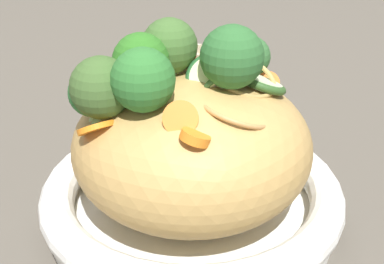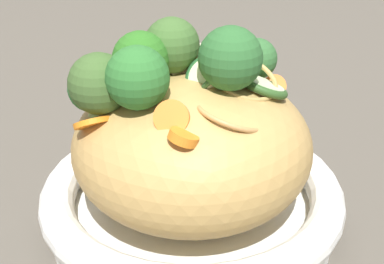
{
  "view_description": "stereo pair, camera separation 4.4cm",
  "coord_description": "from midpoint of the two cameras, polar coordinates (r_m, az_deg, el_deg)",
  "views": [
    {
      "loc": [
        -0.36,
        -0.14,
        0.29
      ],
      "look_at": [
        0.0,
        0.0,
        0.09
      ],
      "focal_mm": 48.62,
      "sensor_mm": 36.0,
      "label": 1
    },
    {
      "loc": [
        -0.35,
        -0.18,
        0.29
      ],
      "look_at": [
        0.0,
        0.0,
        0.09
      ],
      "focal_mm": 48.62,
      "sensor_mm": 36.0,
      "label": 2
    }
  ],
  "objects": [
    {
      "name": "ground_plane",
      "position": [
        0.49,
        -2.61,
        -9.69
      ],
      "size": [
        3.0,
        3.0,
        0.0
      ],
      "primitive_type": "plane",
      "color": "#544E44"
    },
    {
      "name": "serving_bowl",
      "position": [
        0.47,
        -2.67,
        -7.35
      ],
      "size": [
        0.27,
        0.27,
        0.05
      ],
      "color": "white",
      "rests_on": "ground_plane"
    },
    {
      "name": "noodle_heap",
      "position": [
        0.44,
        -2.8,
        -1.45
      ],
      "size": [
        0.2,
        0.2,
        0.14
      ],
      "color": "tan",
      "rests_on": "serving_bowl"
    },
    {
      "name": "broccoli_florets",
      "position": [
        0.4,
        -6.39,
        6.78
      ],
      "size": [
        0.16,
        0.15,
        0.08
      ],
      "color": "#98C475",
      "rests_on": "serving_bowl"
    },
    {
      "name": "carrot_coins",
      "position": [
        0.4,
        -3.07,
        3.43
      ],
      "size": [
        0.16,
        0.13,
        0.05
      ],
      "color": "orange",
      "rests_on": "serving_bowl"
    },
    {
      "name": "zucchini_slices",
      "position": [
        0.42,
        1.82,
        5.64
      ],
      "size": [
        0.08,
        0.09,
        0.04
      ],
      "color": "beige",
      "rests_on": "serving_bowl"
    },
    {
      "name": "chicken_chunks",
      "position": [
        0.45,
        -4.48,
        7.65
      ],
      "size": [
        0.06,
        0.05,
        0.03
      ],
      "color": "beige",
      "rests_on": "serving_bowl"
    }
  ]
}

